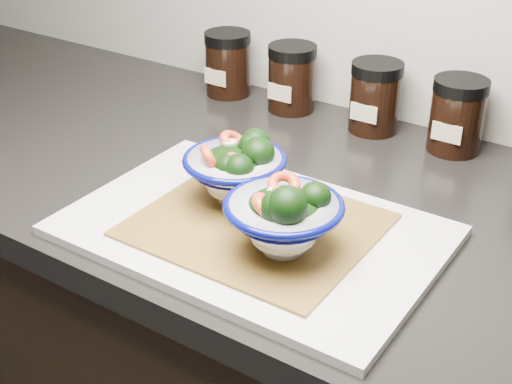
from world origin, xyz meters
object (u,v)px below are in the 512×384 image
Objects in this scene: bowl_right at (284,218)px; spice_jar_b at (292,78)px; spice_jar_c at (375,97)px; spice_jar_d at (457,115)px; cutting_board at (252,230)px; spice_jar_a at (228,64)px; bowl_left at (236,169)px.

bowl_right is 1.22× the size of spice_jar_b.
spice_jar_c is at bearing 0.00° from spice_jar_b.
bowl_right is 0.40m from spice_jar_d.
spice_jar_c is 0.13m from spice_jar_d.
cutting_board is 3.98× the size of spice_jar_c.
bowl_right reaches higher than spice_jar_a.
spice_jar_d is at bearing 71.97° from cutting_board.
cutting_board is 0.09m from bowl_right.
spice_jar_b is at bearing 180.00° from spice_jar_d.
spice_jar_d is at bearing 81.68° from bowl_right.
bowl_left reaches higher than cutting_board.
bowl_left is at bearing -96.49° from spice_jar_c.
spice_jar_a and spice_jar_c have the same top height.
spice_jar_b is (-0.12, 0.33, -0.00)m from bowl_left.
bowl_left is at bearing 141.95° from cutting_board.
spice_jar_a and spice_jar_d have the same top height.
spice_jar_a is 1.00× the size of spice_jar_c.
spice_jar_c and spice_jar_d have the same top height.
spice_jar_d is at bearing 0.00° from spice_jar_c.
spice_jar_a is (-0.36, 0.40, -0.00)m from bowl_right.
bowl_right is (0.06, -0.03, 0.05)m from cutting_board.
spice_jar_c is at bearing 0.00° from spice_jar_a.
bowl_left is at bearing -117.54° from spice_jar_d.
cutting_board is 3.98× the size of spice_jar_b.
spice_jar_d is (0.13, 0.00, 0.00)m from spice_jar_c.
spice_jar_a is 0.42m from spice_jar_d.
spice_jar_a reaches higher than bowl_left.
spice_jar_d is (0.06, 0.40, -0.00)m from bowl_right.
bowl_left is 0.37m from spice_jar_d.
spice_jar_b is (0.13, 0.00, 0.00)m from spice_jar_a.
spice_jar_c reaches higher than cutting_board.
cutting_board is at bearing -108.03° from spice_jar_d.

